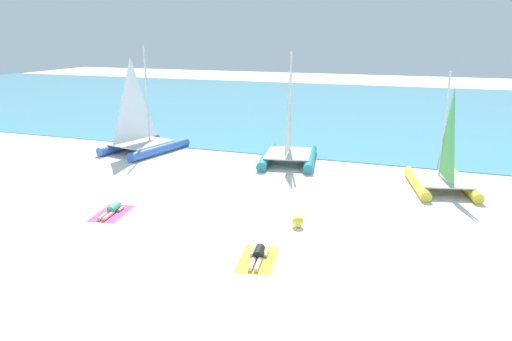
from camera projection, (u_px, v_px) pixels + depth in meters
name	position (u px, v px, depth m)	size (l,w,h in m)	color
ground_plane	(284.00, 171.00, 24.00)	(120.00, 120.00, 0.00)	white
ocean_water	(351.00, 107.00, 44.67)	(120.00, 40.00, 0.05)	#4C9EB7
sailboat_teal	(289.00, 147.00, 25.34)	(3.58, 4.89, 5.83)	teal
sailboat_blue	(142.00, 137.00, 27.68)	(3.92, 5.20, 6.08)	blue
sailboat_yellow	(442.00, 173.00, 21.01)	(3.33, 4.41, 5.16)	yellow
towel_left	(112.00, 213.00, 18.40)	(1.10, 1.90, 0.01)	#D84C99
sunbather_left	(112.00, 210.00, 18.43)	(0.64, 1.57, 0.30)	#3FB28C
towel_right	(258.00, 259.00, 14.65)	(1.10, 1.90, 0.01)	yellow
sunbather_right	(258.00, 255.00, 14.68)	(0.65, 1.57, 0.30)	black
beach_ball	(298.00, 222.00, 17.04)	(0.42, 0.42, 0.42)	yellow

